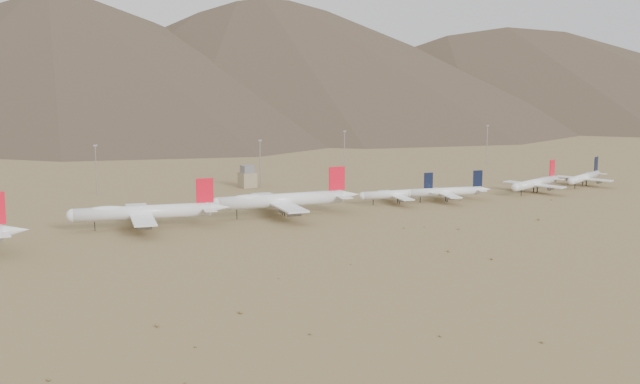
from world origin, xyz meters
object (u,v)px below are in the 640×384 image
widebody_centre (144,212)px  narrowbody_a (399,194)px  narrowbody_b (447,192)px  widebody_east (282,200)px  control_tower (247,178)px

widebody_centre → narrowbody_a: size_ratio=1.54×
narrowbody_b → widebody_east: bearing=-168.5°
widebody_east → widebody_centre: bearing=-174.6°
narrowbody_b → narrowbody_a: bearing=179.6°
narrowbody_a → narrowbody_b: size_ratio=0.98×
narrowbody_a → control_tower: narrowbody_a is taller
widebody_east → narrowbody_a: size_ratio=1.63×
narrowbody_a → widebody_east: bearing=-168.6°
widebody_centre → widebody_east: 62.83m
narrowbody_a → narrowbody_b: bearing=-5.1°
narrowbody_a → control_tower: size_ratio=3.57×
narrowbody_b → control_tower: 111.25m
widebody_centre → widebody_east: size_ratio=0.94×
narrowbody_b → control_tower: bearing=141.5°
widebody_centre → narrowbody_a: widebody_centre is taller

